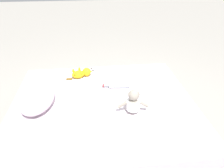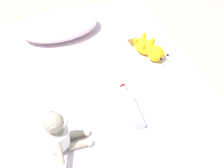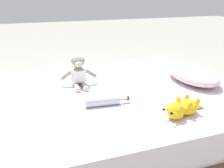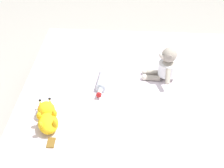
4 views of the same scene
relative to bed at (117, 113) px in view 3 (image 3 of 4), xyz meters
The scene contains 6 objects.
ground_plane 0.20m from the bed, ahead, with size 16.00×16.00×0.00m, color #9E998E.
bed is the anchor object (origin of this frame).
pillow 0.68m from the bed, 85.54° to the left, with size 0.52×0.32×0.13m.
plush_monkey 0.43m from the bed, 123.39° to the right, with size 0.23×0.29×0.24m.
plush_yellow_creature 0.61m from the bed, 22.55° to the left, with size 0.17×0.32×0.10m.
glass_bottle 0.38m from the bed, 38.15° to the right, with size 0.08×0.29×0.06m.
Camera 3 is at (1.55, -0.58, 1.09)m, focal length 38.15 mm.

